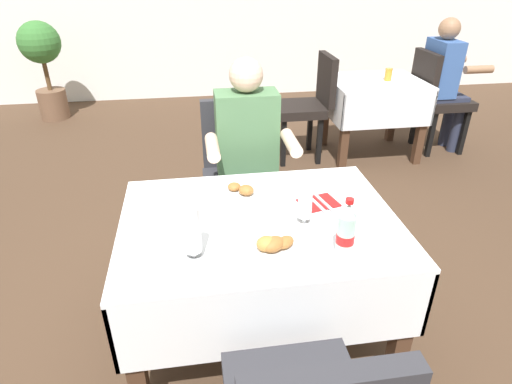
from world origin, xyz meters
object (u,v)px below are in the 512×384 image
Objects in this scene: seated_diner_far at (248,155)px; plate_far_diner at (238,193)px; cola_bottle_primary at (346,232)px; beer_glass_middle at (305,201)px; napkin_cutlery_set at (319,203)px; background_dining_table at (373,101)px; chair_far_diner_seat at (238,171)px; background_patron at (445,79)px; background_chair_right at (436,96)px; main_dining_table at (259,249)px; potted_plant_corner at (43,60)px; background_chair_left at (308,102)px; background_table_tumbler at (388,75)px; plate_near_camera at (272,247)px; beer_glass_left at (192,233)px.

seated_diner_far reaches higher than plate_far_diner.
beer_glass_middle is at bearing 111.68° from cola_bottle_primary.
napkin_cutlery_set is (0.11, 0.15, -0.11)m from beer_glass_middle.
background_dining_table is at bearing 61.27° from napkin_cutlery_set.
chair_far_diner_seat is 2.52m from background_patron.
beer_glass_middle is 0.22× the size of background_chair_right.
chair_far_diner_seat reaches higher than napkin_cutlery_set.
background_patron is (2.12, 1.34, 0.16)m from chair_far_diner_seat.
main_dining_table is 1.09× the size of potted_plant_corner.
background_chair_left is at bearing 65.96° from plate_far_diner.
napkin_cutlery_set is 2.16m from background_chair_left.
seated_diner_far is 1.65m from background_chair_left.
chair_far_diner_seat is at bearing -139.48° from background_table_tumbler.
seated_diner_far is 2.50m from background_chair_right.
background_patron is (2.11, 2.43, -0.04)m from plate_near_camera.
cola_bottle_primary is 3.08m from background_chair_right.
chair_far_diner_seat is 1.57m from background_chair_left.
seated_diner_far reaches higher than napkin_cutlery_set.
background_chair_right is at bearing 35.66° from seated_diner_far.
chair_far_diner_seat is at bearing 114.49° from seated_diner_far.
beer_glass_left is 2.67m from background_chair_left.
beer_glass_left is 2.99m from background_dining_table.
background_table_tumbler is (1.35, 2.22, -0.06)m from beer_glass_middle.
background_chair_left is 1.00× the size of background_chair_right.
background_dining_table is at bearing 60.77° from beer_glass_middle.
main_dining_table is 1.43× the size of background_dining_table.
potted_plant_corner is (-1.61, 4.00, -0.16)m from beer_glass_left.
cola_bottle_primary reaches higher than background_dining_table.
chair_far_diner_seat is 3.96× the size of plate_near_camera.
plate_near_camera is 0.44m from napkin_cutlery_set.
potted_plant_corner reaches higher than chair_far_diner_seat.
background_chair_right is at bearing 0.00° from background_chair_left.
main_dining_table is at bearing -93.89° from seated_diner_far.
plate_near_camera is at bearing -92.24° from seated_diner_far.
napkin_cutlery_set is 2.41m from background_table_tumbler.
chair_far_diner_seat is 4.94× the size of napkin_cutlery_set.
background_chair_left is (0.80, 2.43, -0.20)m from plate_near_camera.
main_dining_table is 4.95× the size of plate_near_camera.
background_patron is (2.12, 2.18, 0.15)m from main_dining_table.
beer_glass_middle is (0.17, 0.18, 0.09)m from plate_near_camera.
background_table_tumbler is (-0.54, -0.03, 0.23)m from background_chair_right.
background_patron is (2.19, 1.96, -0.03)m from plate_far_diner.
background_table_tumbler is (1.49, 1.42, 0.07)m from seated_diner_far.
main_dining_table is 0.29m from plate_far_diner.
main_dining_table is 1.25× the size of chair_far_diner_seat.
napkin_cutlery_set is 0.23× the size of background_dining_table.
background_table_tumbler is at bearing 62.91° from cola_bottle_primary.
beer_glass_left reaches higher than background_table_tumbler.
cola_bottle_primary reaches higher than plate_near_camera.
main_dining_table is 1.25× the size of background_chair_left.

